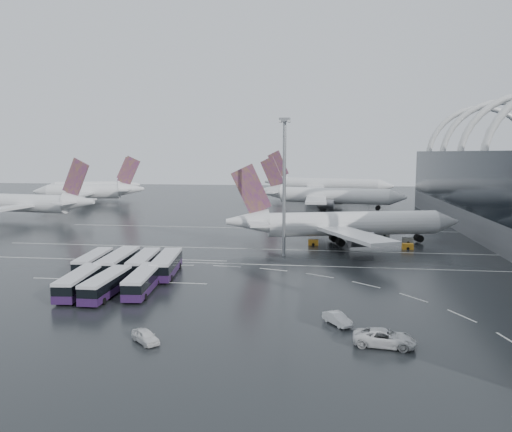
# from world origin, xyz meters

# --- Properties ---
(ground) EXTENTS (420.00, 420.00, 0.00)m
(ground) POSITION_xyz_m (0.00, 0.00, 0.00)
(ground) COLOR black
(ground) RESTS_ON ground
(lane_marking_near) EXTENTS (120.00, 0.25, 0.01)m
(lane_marking_near) POSITION_xyz_m (0.00, -2.00, 0.01)
(lane_marking_near) COLOR silver
(lane_marking_near) RESTS_ON ground
(lane_marking_mid) EXTENTS (120.00, 0.25, 0.01)m
(lane_marking_mid) POSITION_xyz_m (0.00, 12.00, 0.01)
(lane_marking_mid) COLOR silver
(lane_marking_mid) RESTS_ON ground
(lane_marking_far) EXTENTS (120.00, 0.25, 0.01)m
(lane_marking_far) POSITION_xyz_m (0.00, 40.00, 0.01)
(lane_marking_far) COLOR silver
(lane_marking_far) RESTS_ON ground
(bus_bay_line_south) EXTENTS (28.00, 0.25, 0.01)m
(bus_bay_line_south) POSITION_xyz_m (-24.00, -16.00, 0.01)
(bus_bay_line_south) COLOR silver
(bus_bay_line_south) RESTS_ON ground
(bus_bay_line_north) EXTENTS (28.00, 0.25, 0.01)m
(bus_bay_line_north) POSITION_xyz_m (-24.00, 0.00, 0.01)
(bus_bay_line_north) COLOR silver
(bus_bay_line_north) RESTS_ON ground
(airliner_main) EXTENTS (50.73, 43.86, 17.38)m
(airliner_main) POSITION_xyz_m (11.24, 19.42, 4.35)
(airliner_main) COLOR silver
(airliner_main) RESTS_ON ground
(airliner_gate_b) EXTENTS (52.37, 46.33, 18.27)m
(airliner_gate_b) POSITION_xyz_m (8.67, 87.28, 4.57)
(airliner_gate_b) COLOR silver
(airliner_gate_b) RESTS_ON ground
(airliner_gate_c) EXTENTS (57.43, 52.12, 20.58)m
(airliner_gate_c) POSITION_xyz_m (8.35, 134.77, 5.15)
(airliner_gate_c) COLOR silver
(airliner_gate_c) RESTS_ON ground
(jet_remote_west) EXTENTS (41.77, 33.73, 18.17)m
(jet_remote_west) POSITION_xyz_m (-76.78, 48.64, 4.69)
(jet_remote_west) COLOR silver
(jet_remote_west) RESTS_ON ground
(jet_remote_mid) EXTENTS (42.23, 34.14, 18.38)m
(jet_remote_mid) POSITION_xyz_m (-80.32, 92.71, 4.74)
(jet_remote_mid) COLOR silver
(jet_remote_mid) RESTS_ON ground
(jet_remote_far) EXTENTS (40.50, 32.86, 17.78)m
(jet_remote_far) POSITION_xyz_m (-90.38, 116.30, 4.59)
(jet_remote_far) COLOR silver
(jet_remote_far) RESTS_ON ground
(bus_row_near_a) EXTENTS (3.82, 12.31, 2.98)m
(bus_row_near_a) POSITION_xyz_m (-30.42, -10.74, 1.64)
(bus_row_near_a) COLOR #251239
(bus_row_near_a) RESTS_ON ground
(bus_row_near_b) EXTENTS (3.97, 13.72, 3.33)m
(bus_row_near_b) POSITION_xyz_m (-25.69, -11.59, 1.83)
(bus_row_near_b) COLOR #251239
(bus_row_near_b) RESTS_ON ground
(bus_row_near_c) EXTENTS (4.12, 12.78, 3.09)m
(bus_row_near_c) POSITION_xyz_m (-21.72, -10.83, 1.70)
(bus_row_near_c) COLOR #251239
(bus_row_near_c) RESTS_ON ground
(bus_row_near_d) EXTENTS (4.51, 13.37, 3.23)m
(bus_row_near_d) POSITION_xyz_m (-17.67, -11.39, 1.77)
(bus_row_near_d) COLOR #251239
(bus_row_near_d) RESTS_ON ground
(bus_row_far_a) EXTENTS (3.94, 12.54, 3.04)m
(bus_row_far_a) POSITION_xyz_m (-26.48, -23.42, 1.67)
(bus_row_far_a) COLOR #251239
(bus_row_far_a) RESTS_ON ground
(bus_row_far_b) EXTENTS (3.00, 12.17, 2.99)m
(bus_row_far_b) POSITION_xyz_m (-22.31, -23.95, 1.64)
(bus_row_far_b) COLOR #251239
(bus_row_far_b) RESTS_ON ground
(bus_row_far_c) EXTENTS (3.92, 12.45, 3.02)m
(bus_row_far_c) POSITION_xyz_m (-17.95, -21.59, 1.66)
(bus_row_far_c) COLOR #251239
(bus_row_far_c) RESTS_ON ground
(van_curve_a) EXTENTS (6.60, 3.62, 1.75)m
(van_curve_a) POSITION_xyz_m (13.44, -37.43, 0.88)
(van_curve_a) COLOR silver
(van_curve_a) RESTS_ON ground
(van_curve_b) EXTENTS (4.03, 3.97, 1.38)m
(van_curve_b) POSITION_xyz_m (-11.08, -39.65, 0.69)
(van_curve_b) COLOR silver
(van_curve_b) RESTS_ON ground
(van_curve_c) EXTENTS (3.57, 4.29, 1.38)m
(van_curve_c) POSITION_xyz_m (8.91, -31.49, 0.69)
(van_curve_c) COLOR silver
(van_curve_c) RESTS_ON ground
(floodlight_mast) EXTENTS (1.99, 1.99, 25.99)m
(floodlight_mast) POSITION_xyz_m (-0.06, 6.00, 16.35)
(floodlight_mast) COLOR gray
(floodlight_mast) RESTS_ON ground
(gse_cart_belly_a) EXTENTS (2.21, 1.31, 1.21)m
(gse_cart_belly_a) POSITION_xyz_m (24.55, 15.72, 0.60)
(gse_cart_belly_a) COLOR #BF7B19
(gse_cart_belly_a) RESTS_ON ground
(gse_cart_belly_b) EXTENTS (2.29, 1.35, 1.25)m
(gse_cart_belly_b) POSITION_xyz_m (21.89, 32.10, 0.62)
(gse_cart_belly_b) COLOR slate
(gse_cart_belly_b) RESTS_ON ground
(gse_cart_belly_c) EXTENTS (2.13, 1.26, 1.16)m
(gse_cart_belly_c) POSITION_xyz_m (5.38, 17.99, 0.58)
(gse_cart_belly_c) COLOR #BF7B19
(gse_cart_belly_c) RESTS_ON ground
(gse_cart_belly_d) EXTENTS (2.25, 1.33, 1.23)m
(gse_cart_belly_d) POSITION_xyz_m (25.71, 22.52, 0.61)
(gse_cart_belly_d) COLOR slate
(gse_cart_belly_d) RESTS_ON ground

